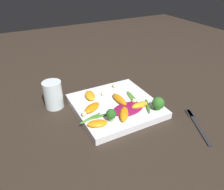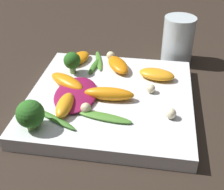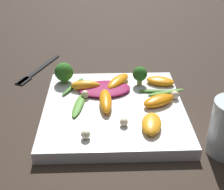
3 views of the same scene
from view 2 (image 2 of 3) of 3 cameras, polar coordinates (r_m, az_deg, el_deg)
The scene contains 20 objects.
ground_plane at distance 0.53m, azimuth -0.23°, elevation -1.81°, with size 2.40×2.40×0.00m, color #2D231C.
plate at distance 0.52m, azimuth -0.23°, elevation -0.80°, with size 0.27×0.27×0.02m.
drinking_glass at distance 0.66m, azimuth 11.99°, elevation 9.82°, with size 0.06×0.06×0.09m.
radicchio_leaf_0 at distance 0.51m, azimuth -6.61°, elevation 0.18°, with size 0.08×0.11×0.01m.
orange_segment_0 at distance 0.58m, azimuth 0.68°, elevation 5.58°, with size 0.06×0.07×0.02m.
orange_segment_1 at distance 0.50m, azimuth 0.03°, elevation 0.17°, with size 0.08×0.03×0.02m.
orange_segment_2 at distance 0.61m, azimuth -6.13°, elevation 6.71°, with size 0.05×0.07×0.01m.
orange_segment_3 at distance 0.54m, azimuth -8.25°, elevation 2.45°, with size 0.08×0.06×0.02m.
orange_segment_4 at distance 0.48m, azimuth -8.61°, elevation -1.82°, with size 0.02×0.06×0.02m.
orange_segment_5 at distance 0.56m, azimuth 8.18°, elevation 3.77°, with size 0.07×0.04×0.02m.
broccoli_floret_0 at distance 0.45m, azimuth -14.72°, elevation -3.43°, with size 0.04×0.04×0.04m.
broccoli_floret_1 at distance 0.57m, azimuth -7.30°, elevation 6.17°, with size 0.03×0.03×0.04m.
arugula_sprig_0 at distance 0.46m, azimuth -1.43°, elevation -4.00°, with size 0.09×0.03×0.01m.
arugula_sprig_1 at distance 0.46m, azimuth -10.42°, elevation -4.31°, with size 0.08×0.05×0.01m.
arugula_sprig_2 at distance 0.59m, azimuth -3.25°, elevation 5.33°, with size 0.02×0.07×0.01m.
arugula_sprig_3 at distance 0.61m, azimuth -2.45°, elevation 6.32°, with size 0.03×0.08×0.00m.
macadamia_nut_0 at distance 0.47m, azimuth 10.70°, elevation -3.34°, with size 0.02×0.02×0.02m.
macadamia_nut_1 at distance 0.62m, azimuth -0.25°, elevation 7.21°, with size 0.02×0.02×0.02m.
macadamia_nut_2 at distance 0.47m, azimuth -4.81°, elevation -2.38°, with size 0.02×0.02×0.02m.
macadamia_nut_3 at distance 0.52m, azimuth 7.11°, elevation 1.18°, with size 0.01×0.01×0.01m.
Camera 2 is at (0.07, -0.42, 0.31)m, focal length 50.00 mm.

